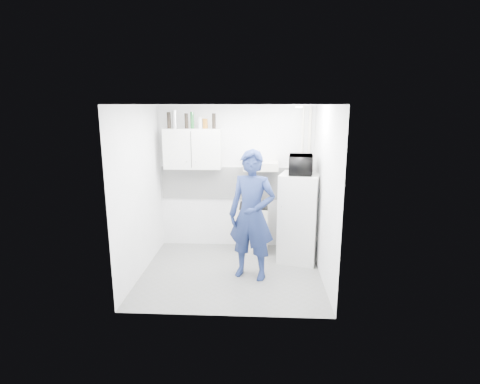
{
  "coord_description": "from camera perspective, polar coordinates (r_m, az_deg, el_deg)",
  "views": [
    {
      "loc": [
        0.42,
        -5.48,
        2.58
      ],
      "look_at": [
        0.12,
        0.3,
        1.25
      ],
      "focal_mm": 28.0,
      "sensor_mm": 36.0,
      "label": 1
    }
  ],
  "objects": [
    {
      "name": "bottle_c",
      "position": [
        6.69,
        -8.16,
        10.67
      ],
      "size": [
        0.06,
        0.06,
        0.26
      ],
      "primitive_type": "cylinder",
      "color": "black",
      "rests_on": "upper_cabinet"
    },
    {
      "name": "bottle_d",
      "position": [
        6.67,
        -7.29,
        10.8
      ],
      "size": [
        0.06,
        0.06,
        0.29
      ],
      "primitive_type": "cylinder",
      "color": "#144C1E",
      "rests_on": "upper_cabinet"
    },
    {
      "name": "pipe_a",
      "position": [
        6.83,
        10.29,
        1.93
      ],
      "size": [
        0.05,
        0.05,
        2.6
      ],
      "primitive_type": "cylinder",
      "color": "beige",
      "rests_on": "floor"
    },
    {
      "name": "canister_b",
      "position": [
        6.63,
        -5.33,
        10.34
      ],
      "size": [
        0.09,
        0.09,
        0.17
      ],
      "primitive_type": "cylinder",
      "color": "brown",
      "rests_on": "upper_cabinet"
    },
    {
      "name": "bottle_e",
      "position": [
        6.61,
        -4.0,
        10.75
      ],
      "size": [
        0.07,
        0.07,
        0.26
      ],
      "primitive_type": "cylinder",
      "color": "black",
      "rests_on": "upper_cabinet"
    },
    {
      "name": "ceiling",
      "position": [
        5.5,
        -1.48,
        13.14
      ],
      "size": [
        2.8,
        2.8,
        0.0
      ],
      "primitive_type": "plane",
      "color": "white",
      "rests_on": "wall_back"
    },
    {
      "name": "wall_back",
      "position": [
        6.87,
        -0.62,
        2.19
      ],
      "size": [
        2.8,
        0.0,
        2.8
      ],
      "primitive_type": "plane",
      "rotation": [
        1.57,
        0.0,
        0.0
      ],
      "color": "white",
      "rests_on": "floor"
    },
    {
      "name": "wall_left",
      "position": [
        5.92,
        -15.05,
        -0.01
      ],
      "size": [
        0.0,
        2.6,
        2.6
      ],
      "primitive_type": "plane",
      "rotation": [
        1.57,
        0.0,
        1.57
      ],
      "color": "white",
      "rests_on": "floor"
    },
    {
      "name": "ceiling_spot_fixture",
      "position": [
        5.71,
        8.98,
        12.68
      ],
      "size": [
        0.1,
        0.1,
        0.02
      ],
      "primitive_type": "cylinder",
      "color": "white",
      "rests_on": "ceiling"
    },
    {
      "name": "upper_cabinet",
      "position": [
        6.7,
        -7.18,
        6.58
      ],
      "size": [
        1.0,
        0.35,
        0.7
      ],
      "primitive_type": "cube",
      "color": "white",
      "rests_on": "wall_back"
    },
    {
      "name": "fridge",
      "position": [
        6.38,
        8.95,
        -3.9
      ],
      "size": [
        0.76,
        0.76,
        1.5
      ],
      "primitive_type": "cube",
      "rotation": [
        0.0,
        0.0,
        -0.25
      ],
      "color": "white",
      "rests_on": "floor"
    },
    {
      "name": "floor",
      "position": [
        6.07,
        -1.34,
        -12.2
      ],
      "size": [
        2.8,
        2.8,
        0.0
      ],
      "primitive_type": "plane",
      "color": "slate",
      "rests_on": "ground"
    },
    {
      "name": "person",
      "position": [
        5.62,
        1.81,
        -3.56
      ],
      "size": [
        0.83,
        0.68,
        1.97
      ],
      "primitive_type": "imported",
      "rotation": [
        0.0,
        0.0,
        -0.32
      ],
      "color": "navy",
      "rests_on": "floor"
    },
    {
      "name": "canister_a",
      "position": [
        6.64,
        -6.08,
        10.42
      ],
      "size": [
        0.08,
        0.08,
        0.19
      ],
      "primitive_type": "cylinder",
      "color": "#B2B7BC",
      "rests_on": "upper_cabinet"
    },
    {
      "name": "stove_top",
      "position": [
        6.71,
        2.09,
        -2.1
      ],
      "size": [
        0.49,
        0.49,
        0.03
      ],
      "primitive_type": "cube",
      "color": "black",
      "rests_on": "stove"
    },
    {
      "name": "saucepan",
      "position": [
        6.74,
        2.73,
        -1.49
      ],
      "size": [
        0.17,
        0.17,
        0.09
      ],
      "primitive_type": "cylinder",
      "color": "silver",
      "rests_on": "stove_top"
    },
    {
      "name": "pipe_b",
      "position": [
        6.82,
        9.29,
        1.94
      ],
      "size": [
        0.04,
        0.04,
        2.6
      ],
      "primitive_type": "cylinder",
      "color": "beige",
      "rests_on": "floor"
    },
    {
      "name": "stove",
      "position": [
        6.84,
        2.06,
        -5.56
      ],
      "size": [
        0.52,
        0.52,
        0.82
      ],
      "primitive_type": "cube",
      "color": "beige",
      "rests_on": "floor"
    },
    {
      "name": "wall_right",
      "position": [
        5.72,
        12.73,
        -0.33
      ],
      "size": [
        0.0,
        2.6,
        2.6
      ],
      "primitive_type": "plane",
      "rotation": [
        1.57,
        0.0,
        -1.57
      ],
      "color": "white",
      "rests_on": "floor"
    },
    {
      "name": "range_hood",
      "position": [
        6.56,
        3.17,
        4.06
      ],
      "size": [
        0.6,
        0.5,
        0.14
      ],
      "primitive_type": "cube",
      "color": "beige",
      "rests_on": "wall_back"
    },
    {
      "name": "bottle_b",
      "position": [
        6.73,
        -9.92,
        10.83
      ],
      "size": [
        0.08,
        0.08,
        0.31
      ],
      "primitive_type": "cylinder",
      "color": "silver",
      "rests_on": "upper_cabinet"
    },
    {
      "name": "backsplash",
      "position": [
        6.87,
        -0.63,
        1.35
      ],
      "size": [
        2.74,
        0.03,
        0.6
      ],
      "primitive_type": "cube",
      "color": "white",
      "rests_on": "wall_back"
    },
    {
      "name": "microwave",
      "position": [
        6.18,
        9.24,
        4.15
      ],
      "size": [
        0.59,
        0.43,
        0.31
      ],
      "primitive_type": "imported",
      "rotation": [
        0.0,
        0.0,
        1.46
      ],
      "color": "black",
      "rests_on": "fridge"
    },
    {
      "name": "bottle_a",
      "position": [
        6.75,
        -10.78,
        10.68
      ],
      "size": [
        0.07,
        0.07,
        0.28
      ],
      "primitive_type": "cylinder",
      "color": "black",
      "rests_on": "upper_cabinet"
    }
  ]
}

